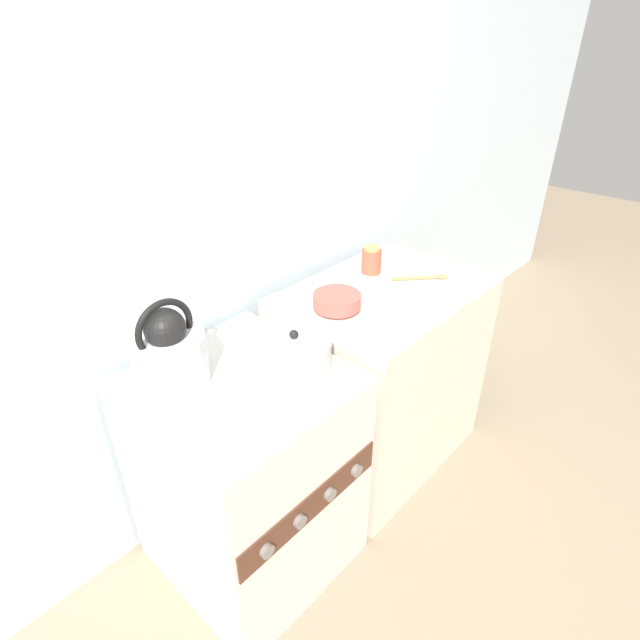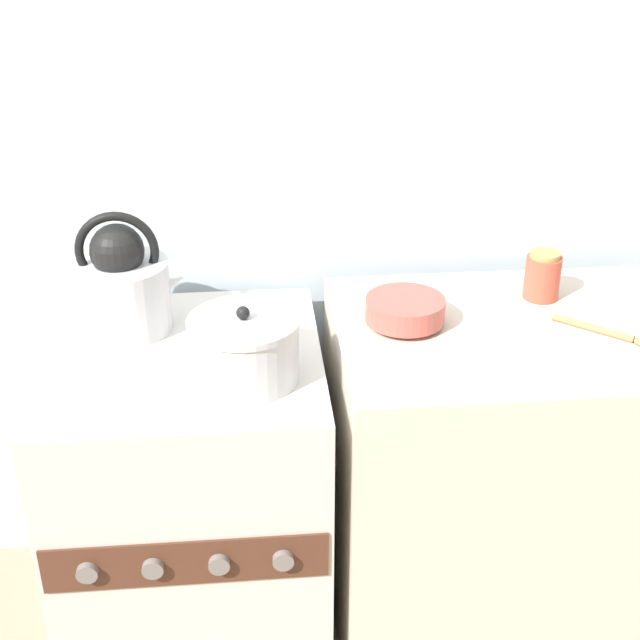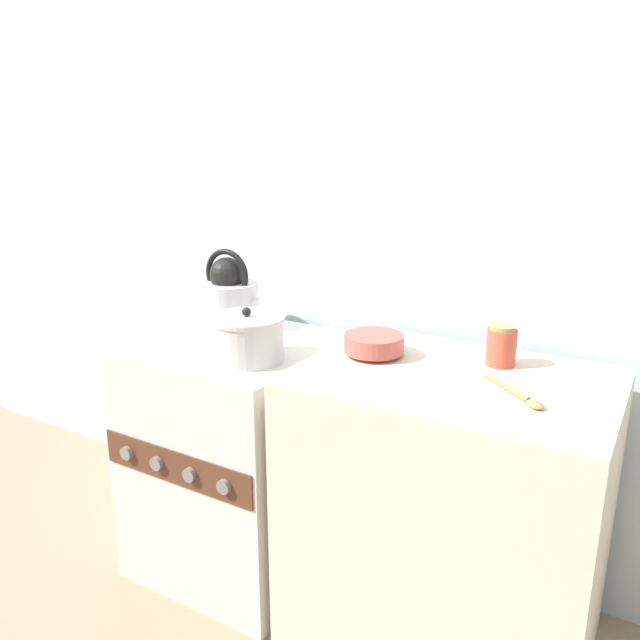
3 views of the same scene
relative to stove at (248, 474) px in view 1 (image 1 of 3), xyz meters
name	(u,v)px [view 1 (image 1 of 3)]	position (x,y,z in m)	size (l,w,h in m)	color
ground_plane	(313,601)	(0.00, -0.31, -0.41)	(12.00, 12.00, 0.00)	gray
wall_back	(148,219)	(0.00, 0.38, 0.84)	(7.00, 0.06, 2.50)	silver
stove	(248,474)	(0.00, 0.00, 0.00)	(0.61, 0.65, 0.82)	beige
counter	(380,375)	(0.76, -0.01, 0.02)	(0.84, 0.60, 0.86)	beige
kettle	(170,353)	(-0.13, 0.14, 0.52)	(0.27, 0.22, 0.28)	silver
cooking_pot	(295,357)	(0.14, -0.11, 0.48)	(0.23, 0.23, 0.17)	silver
enamel_bowl	(337,301)	(0.50, 0.03, 0.48)	(0.18, 0.18, 0.06)	#B75147
storage_jar	(372,260)	(0.84, 0.13, 0.50)	(0.08, 0.08, 0.12)	#CC4C38
wooden_spoon	(424,277)	(0.94, -0.07, 0.46)	(0.19, 0.18, 0.02)	#A37A4C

